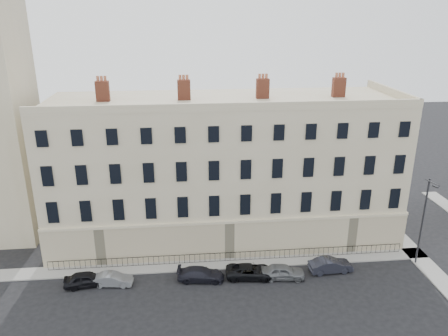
{
  "coord_description": "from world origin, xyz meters",
  "views": [
    {
      "loc": [
        -10.28,
        -31.96,
        23.51
      ],
      "look_at": [
        -6.16,
        10.0,
        8.25
      ],
      "focal_mm": 35.0,
      "sensor_mm": 36.0,
      "label": 1
    }
  ],
  "objects": [
    {
      "name": "pavement_terrace",
      "position": [
        -10.0,
        5.0,
        0.06
      ],
      "size": [
        48.0,
        2.0,
        0.12
      ],
      "primitive_type": "cube",
      "color": "gray",
      "rests_on": "ground"
    },
    {
      "name": "railings",
      "position": [
        -6.0,
        5.4,
        0.55
      ],
      "size": [
        35.0,
        0.04,
        0.96
      ],
      "color": "black",
      "rests_on": "ground"
    },
    {
      "name": "ground",
      "position": [
        0.0,
        0.0,
        0.0
      ],
      "size": [
        160.0,
        160.0,
        0.0
      ],
      "primitive_type": "plane",
      "color": "black",
      "rests_on": "ground"
    },
    {
      "name": "car_f",
      "position": [
        3.31,
        2.73,
        0.68
      ],
      "size": [
        4.23,
        1.72,
        1.37
      ],
      "primitive_type": "imported",
      "rotation": [
        0.0,
        0.0,
        1.64
      ],
      "color": "#22232D",
      "rests_on": "ground"
    },
    {
      "name": "car_e",
      "position": [
        -1.44,
        2.1,
        0.69
      ],
      "size": [
        4.21,
        2.08,
        1.38
      ],
      "primitive_type": "imported",
      "rotation": [
        0.0,
        0.0,
        1.46
      ],
      "color": "slate",
      "rests_on": "ground"
    },
    {
      "name": "car_a",
      "position": [
        -19.36,
        2.68,
        0.67
      ],
      "size": [
        4.09,
        2.03,
        1.34
      ],
      "primitive_type": "imported",
      "rotation": [
        0.0,
        0.0,
        1.69
      ],
      "color": "black",
      "rests_on": "ground"
    },
    {
      "name": "car_c",
      "position": [
        -9.05,
        2.52,
        0.63
      ],
      "size": [
        4.49,
        2.27,
        1.25
      ],
      "primitive_type": "imported",
      "rotation": [
        0.0,
        0.0,
        1.45
      ],
      "color": "black",
      "rests_on": "ground"
    },
    {
      "name": "car_b",
      "position": [
        -17.0,
        2.54,
        0.59
      ],
      "size": [
        3.68,
        1.63,
        1.17
      ],
      "primitive_type": "imported",
      "rotation": [
        0.0,
        0.0,
        1.46
      ],
      "color": "slate",
      "rests_on": "ground"
    },
    {
      "name": "car_d",
      "position": [
        -4.46,
        2.54,
        0.63
      ],
      "size": [
        4.7,
        2.51,
        1.26
      ],
      "primitive_type": "imported",
      "rotation": [
        0.0,
        0.0,
        1.47
      ],
      "color": "black",
      "rests_on": "ground"
    },
    {
      "name": "streetlamp",
      "position": [
        12.16,
        3.19,
        4.99
      ],
      "size": [
        0.57,
        1.93,
        9.0
      ],
      "rotation": [
        0.0,
        0.0,
        0.21
      ],
      "color": "#2F3035",
      "rests_on": "ground"
    },
    {
      "name": "pavement_east_return",
      "position": [
        13.0,
        8.0,
        0.06
      ],
      "size": [
        2.0,
        24.0,
        0.12
      ],
      "primitive_type": "cube",
      "color": "gray",
      "rests_on": "ground"
    },
    {
      "name": "terrace",
      "position": [
        -5.97,
        11.97,
        7.5
      ],
      "size": [
        36.22,
        12.22,
        17.0
      ],
      "color": "#C1B490",
      "rests_on": "ground"
    }
  ]
}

